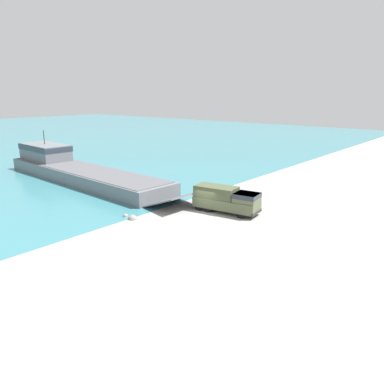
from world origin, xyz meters
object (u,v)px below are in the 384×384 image
soldier_on_ramp (233,196)px  mooring_bollard (216,189)px  landing_craft (74,168)px  military_truck (226,199)px

soldier_on_ramp → mooring_bollard: 5.82m
landing_craft → military_truck: landing_craft is taller
soldier_on_ramp → mooring_bollard: (3.15, 4.85, -0.62)m
military_truck → mooring_bollard: 9.01m
military_truck → soldier_on_ramp: size_ratio=4.42×
military_truck → mooring_bollard: size_ratio=9.85×
soldier_on_ramp → mooring_bollard: soldier_on_ramp is taller
landing_craft → mooring_bollard: size_ratio=49.96×
military_truck → mooring_bollard: bearing=125.3°
landing_craft → military_truck: size_ratio=5.07×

